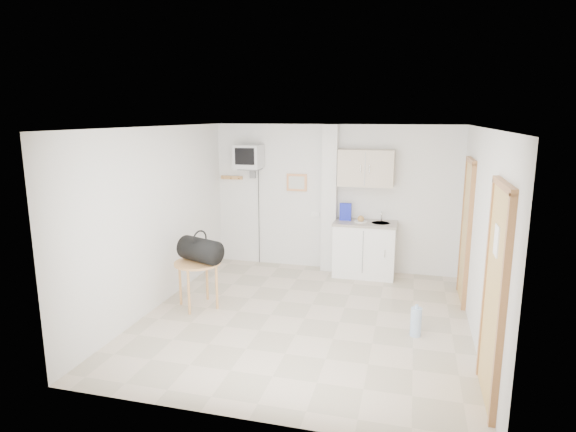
% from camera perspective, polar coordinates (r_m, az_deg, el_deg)
% --- Properties ---
extents(ground, '(4.50, 4.50, 0.00)m').
position_cam_1_polar(ground, '(6.53, 1.96, -12.03)').
color(ground, beige).
rests_on(ground, ground).
extents(room_envelope, '(4.24, 4.54, 2.55)m').
position_cam_1_polar(room_envelope, '(6.12, 4.44, 1.39)').
color(room_envelope, white).
rests_on(room_envelope, ground).
extents(kitchenette, '(1.03, 0.58, 2.10)m').
position_cam_1_polar(kitchenette, '(8.08, 9.10, -1.47)').
color(kitchenette, white).
rests_on(kitchenette, ground).
extents(crt_television, '(0.44, 0.45, 2.15)m').
position_cam_1_polar(crt_television, '(8.35, -4.67, 6.94)').
color(crt_television, slate).
rests_on(crt_television, ground).
extents(round_table, '(0.64, 0.64, 0.66)m').
position_cam_1_polar(round_table, '(6.82, -10.67, -6.05)').
color(round_table, '#B88744').
rests_on(round_table, ground).
extents(duffel_bag, '(0.68, 0.54, 0.45)m').
position_cam_1_polar(duffel_bag, '(6.76, -10.35, -3.97)').
color(duffel_bag, black).
rests_on(duffel_bag, round_table).
extents(water_bottle, '(0.13, 0.13, 0.40)m').
position_cam_1_polar(water_bottle, '(6.19, 14.92, -12.02)').
color(water_bottle, '#A2BFE1').
rests_on(water_bottle, ground).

